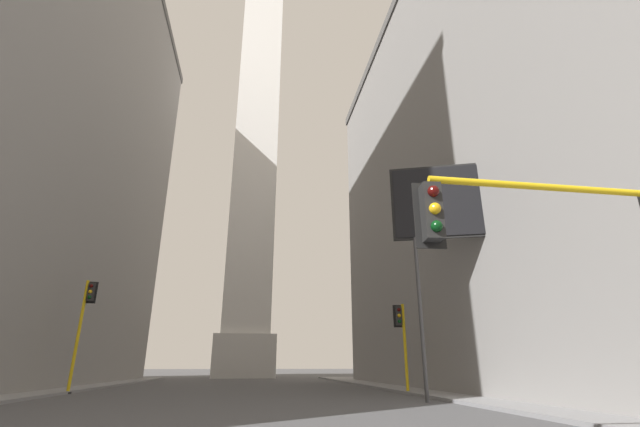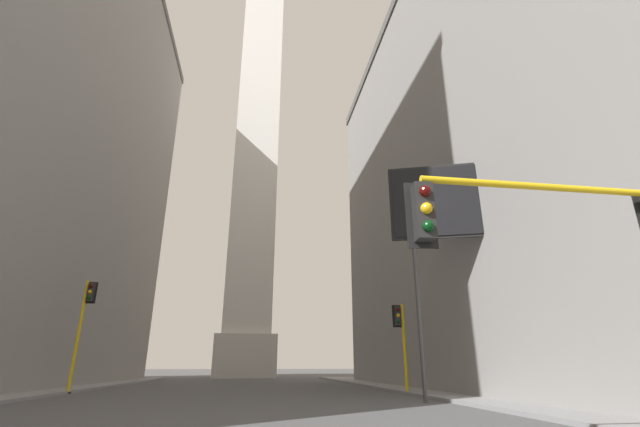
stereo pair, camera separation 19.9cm
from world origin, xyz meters
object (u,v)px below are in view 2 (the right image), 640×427
obelisk (259,121)px  traffic_light_mid_right (401,333)px  traffic_light_mid_left (83,318)px  traffic_light_near_right (589,240)px  billboard_sign (455,206)px

obelisk → traffic_light_mid_right: bearing=-74.5°
traffic_light_mid_right → traffic_light_mid_left: bearing=171.4°
traffic_light_mid_left → traffic_light_near_right: bearing=-51.8°
traffic_light_mid_right → obelisk: bearing=105.5°
traffic_light_mid_left → traffic_light_mid_right: size_ratio=1.28×
billboard_sign → traffic_light_near_right: bearing=-105.6°
traffic_light_near_right → billboard_sign: (3.20, 11.46, 5.14)m
obelisk → traffic_light_mid_right: (9.51, -34.29, -34.66)m
obelisk → traffic_light_mid_right: 49.67m
traffic_light_mid_right → billboard_sign: bearing=-82.3°
obelisk → traffic_light_mid_right: size_ratio=15.62×
traffic_light_near_right → traffic_light_mid_right: (2.30, 18.10, -0.51)m
traffic_light_near_right → billboard_sign: 12.96m
traffic_light_near_right → billboard_sign: size_ratio=0.52×
traffic_light_mid_left → billboard_sign: (19.71, -9.50, 4.75)m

